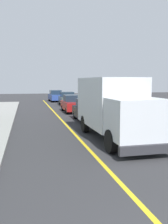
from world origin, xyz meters
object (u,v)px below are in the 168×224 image
(parked_van_across, at_px, (164,119))
(parked_car_far, at_px, (67,99))
(parked_car_mid, at_px, (73,104))
(box_truck, at_px, (114,105))
(parked_car_near, at_px, (88,111))
(parked_car_furthest, at_px, (56,96))

(parked_van_across, bearing_deg, parked_car_far, 98.65)
(parked_car_mid, height_order, parked_car_far, same)
(box_truck, distance_m, parked_van_across, 3.63)
(box_truck, bearing_deg, parked_car_near, 88.67)
(parked_car_far, relative_size, parked_car_furthest, 1.00)
(box_truck, height_order, parked_car_mid, box_truck)
(parked_car_near, distance_m, parked_car_mid, 5.85)
(parked_car_near, relative_size, parked_car_mid, 1.00)
(parked_car_near, xyz_separation_m, parked_van_across, (3.27, -5.32, 0.00))
(parked_car_near, height_order, parked_car_furthest, same)
(parked_car_far, bearing_deg, parked_car_near, -92.09)
(parked_car_near, bearing_deg, parked_car_mid, 91.40)
(parked_car_mid, relative_size, parked_van_across, 0.99)
(parked_car_mid, bearing_deg, parked_car_far, 85.10)
(parked_car_near, bearing_deg, parked_car_far, 87.91)
(parked_car_mid, relative_size, parked_car_furthest, 0.99)
(box_truck, xyz_separation_m, parked_car_furthest, (-0.10, 25.43, -0.97))
(parked_car_near, relative_size, parked_car_far, 0.99)
(parked_car_furthest, xyz_separation_m, parked_van_across, (3.51, -24.69, 0.00))
(parked_car_near, xyz_separation_m, parked_car_furthest, (-0.24, 19.37, 0.00))
(parked_car_mid, xyz_separation_m, parked_van_across, (3.42, -11.17, 0.00))
(parked_car_furthest, relative_size, parked_van_across, 1.00)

